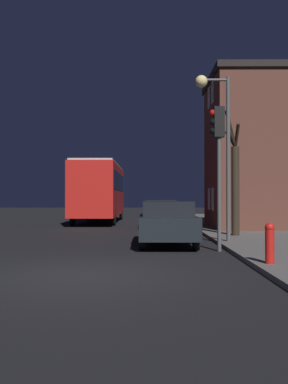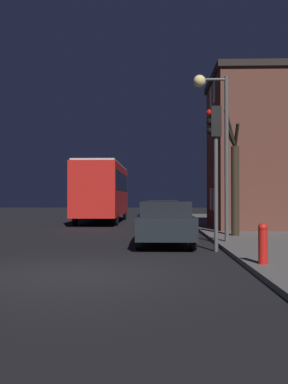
# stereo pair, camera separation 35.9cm
# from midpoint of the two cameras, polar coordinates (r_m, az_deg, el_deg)

# --- Properties ---
(ground_plane) EXTENTS (120.00, 120.00, 0.00)m
(ground_plane) POSITION_cam_midpoint_polar(r_m,az_deg,el_deg) (9.11, -9.77, -10.76)
(ground_plane) COLOR black
(brick_building) EXTENTS (3.76, 5.36, 7.50)m
(brick_building) POSITION_cam_midpoint_polar(r_m,az_deg,el_deg) (21.92, 13.05, 5.30)
(brick_building) COLOR brown
(brick_building) RESTS_ON sidewalk
(streetlamp) EXTENTS (1.18, 0.41, 5.59)m
(streetlamp) POSITION_cam_midpoint_polar(r_m,az_deg,el_deg) (14.72, 9.08, 8.65)
(streetlamp) COLOR #4C4C4C
(streetlamp) RESTS_ON sidewalk
(traffic_light) EXTENTS (0.43, 0.24, 4.28)m
(traffic_light) POSITION_cam_midpoint_polar(r_m,az_deg,el_deg) (12.86, 9.06, 5.88)
(traffic_light) COLOR #4C4C4C
(traffic_light) RESTS_ON ground
(bare_tree) EXTENTS (0.76, 1.99, 4.72)m
(bare_tree) POSITION_cam_midpoint_polar(r_m,az_deg,el_deg) (16.89, 11.41, 1.59)
(bare_tree) COLOR #2D2319
(bare_tree) RESTS_ON sidewalk
(bus) EXTENTS (2.56, 10.08, 3.72)m
(bus) POSITION_cam_midpoint_polar(r_m,az_deg,el_deg) (27.77, -6.29, 0.51)
(bus) COLOR red
(bus) RESTS_ON ground
(car_near_lane) EXTENTS (1.81, 4.39, 1.46)m
(car_near_lane) POSITION_cam_midpoint_polar(r_m,az_deg,el_deg) (14.31, 2.36, -4.01)
(car_near_lane) COLOR black
(car_near_lane) RESTS_ON ground
(car_mid_lane) EXTENTS (1.75, 4.30, 1.46)m
(car_mid_lane) POSITION_cam_midpoint_polar(r_m,az_deg,el_deg) (22.39, 1.74, -2.83)
(car_mid_lane) COLOR #B21E19
(car_mid_lane) RESTS_ON ground
(fire_hydrant) EXTENTS (0.21, 0.21, 0.91)m
(fire_hydrant) POSITION_cam_midpoint_polar(r_m,az_deg,el_deg) (9.86, 15.41, -6.46)
(fire_hydrant) COLOR red
(fire_hydrant) RESTS_ON sidewalk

